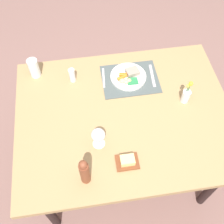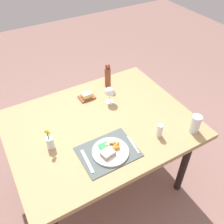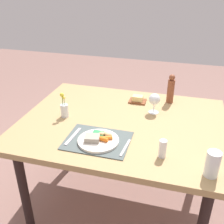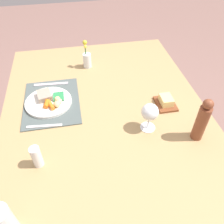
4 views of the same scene
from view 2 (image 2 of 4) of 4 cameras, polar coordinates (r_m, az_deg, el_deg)
The scene contains 12 objects.
ground_plane at distance 2.48m, azimuth -2.13°, elevation -15.45°, with size 8.00×8.00×0.00m, color #86625A.
dining_table at distance 1.94m, azimuth -2.64°, elevation -4.22°, with size 1.38×1.07×0.77m.
placemat at distance 1.69m, azimuth -0.91°, elevation -9.15°, with size 0.39×0.30×0.01m, color #4C5755.
dinner_plate at distance 1.67m, azimuth -0.43°, elevation -8.94°, with size 0.25×0.25×0.05m.
fork at distance 1.64m, azimuth -5.73°, elevation -11.20°, with size 0.02×0.20×0.01m, color silver.
knife at distance 1.73m, azimuth 4.90°, elevation -7.45°, with size 0.01×0.17×0.01m, color silver.
wine_glass at distance 2.00m, azimuth -0.52°, elevation 4.60°, with size 0.08×0.08×0.15m.
salt_shaker at distance 1.78m, azimuth 10.94°, elevation -4.21°, with size 0.04×0.04×0.11m, color white.
butter_dish at distance 2.11m, azimuth -5.85°, elevation 3.66°, with size 0.13×0.10×0.05m.
water_tumbler at distance 1.87m, azimuth 18.62°, elevation -2.81°, with size 0.07×0.07×0.14m.
pepper_mill at distance 2.18m, azimuth -0.99°, elevation 8.33°, with size 0.05×0.05×0.23m.
flower_vase at distance 1.72m, azimuth -14.11°, elevation -6.64°, with size 0.05×0.05×0.18m.
Camera 2 is at (-0.60, -1.21, 2.08)m, focal length 39.67 mm.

